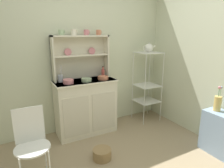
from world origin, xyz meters
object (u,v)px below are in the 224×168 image
at_px(jam_bottle, 103,73).
at_px(utensil_jar, 61,78).
at_px(hutch_shelf_unit, 80,54).
at_px(bowl_mixing_large, 68,81).
at_px(bakers_rack, 147,79).
at_px(wire_chair, 31,139).
at_px(porcelain_teapot, 149,48).
at_px(flower_vase, 218,103).
at_px(hutch_cabinet, 86,106).
at_px(cup_sage_0, 61,32).
at_px(side_shelf_blue, 222,134).
at_px(floor_basket, 102,154).

distance_m(jam_bottle, utensil_jar, 0.71).
xyz_separation_m(hutch_shelf_unit, bowl_mixing_large, (-0.28, -0.24, -0.37)).
xyz_separation_m(bakers_rack, wire_chair, (-2.09, -0.73, -0.26)).
distance_m(wire_chair, porcelain_teapot, 2.36).
relative_size(porcelain_teapot, flower_vase, 0.68).
distance_m(bakers_rack, bowl_mixing_large, 1.47).
height_order(hutch_cabinet, flower_vase, flower_vase).
height_order(hutch_cabinet, bowl_mixing_large, bowl_mixing_large).
bearing_deg(porcelain_teapot, cup_sage_0, 172.99).
height_order(hutch_cabinet, cup_sage_0, cup_sage_0).
bearing_deg(side_shelf_blue, bakers_rack, 98.63).
distance_m(hutch_cabinet, porcelain_teapot, 1.49).
xyz_separation_m(utensil_jar, flower_vase, (1.75, -1.38, -0.24)).
bearing_deg(porcelain_teapot, flower_vase, -80.48).
bearing_deg(flower_vase, porcelain_teapot, 99.52).
distance_m(bakers_rack, cup_sage_0, 1.70).
bearing_deg(bowl_mixing_large, bakers_rack, 0.57).
relative_size(hutch_shelf_unit, cup_sage_0, 10.03).
distance_m(wire_chair, floor_basket, 0.94).
bearing_deg(hutch_cabinet, jam_bottle, 13.62).
bearing_deg(hutch_cabinet, bakers_rack, -2.84).
xyz_separation_m(side_shelf_blue, bowl_mixing_large, (-1.67, 1.35, 0.62)).
bearing_deg(bowl_mixing_large, porcelain_teapot, 0.57).
bearing_deg(hutch_cabinet, bowl_mixing_large, -165.39).
bearing_deg(flower_vase, wire_chair, 167.36).
bearing_deg(utensil_jar, side_shelf_blue, -40.67).
relative_size(cup_sage_0, flower_vase, 0.26).
xyz_separation_m(bakers_rack, side_shelf_blue, (0.21, -1.37, -0.49)).
bearing_deg(porcelain_teapot, floor_basket, -150.40).
bearing_deg(bakers_rack, utensil_jar, 174.94).
relative_size(hutch_cabinet, wire_chair, 1.14).
height_order(jam_bottle, flower_vase, jam_bottle).
xyz_separation_m(porcelain_teapot, flower_vase, (0.21, -1.25, -0.65)).
bearing_deg(cup_sage_0, hutch_shelf_unit, 7.94).
xyz_separation_m(hutch_cabinet, hutch_shelf_unit, (-0.00, 0.16, 0.83)).
height_order(cup_sage_0, porcelain_teapot, cup_sage_0).
bearing_deg(floor_basket, porcelain_teapot, 29.60).
relative_size(cup_sage_0, utensil_jar, 0.36).
relative_size(hutch_cabinet, flower_vase, 2.77).
bearing_deg(bowl_mixing_large, wire_chair, -130.89).
height_order(side_shelf_blue, floor_basket, side_shelf_blue).
height_order(bowl_mixing_large, flower_vase, bowl_mixing_large).
height_order(utensil_jar, flower_vase, utensil_jar).
xyz_separation_m(hutch_cabinet, porcelain_teapot, (1.18, -0.06, 0.90)).
height_order(bakers_rack, flower_vase, bakers_rack).
height_order(cup_sage_0, utensil_jar, cup_sage_0).
xyz_separation_m(cup_sage_0, porcelain_teapot, (1.47, -0.18, -0.26)).
relative_size(wire_chair, porcelain_teapot, 3.56).
xyz_separation_m(utensil_jar, porcelain_teapot, (1.54, -0.14, 0.41)).
bearing_deg(side_shelf_blue, porcelain_teapot, 98.70).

